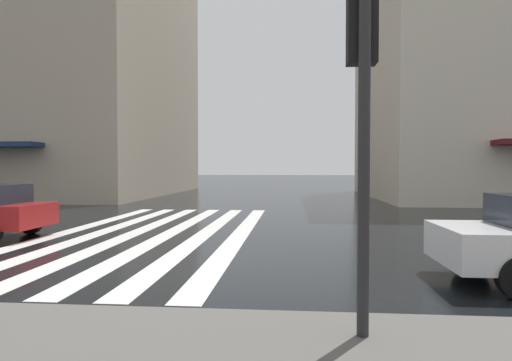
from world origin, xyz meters
TOP-DOWN VIEW (x-y plane):
  - ground_plane at (0.00, 0.00)m, footprint 220.00×220.00m
  - zebra_crossing at (4.00, 2.17)m, footprint 13.00×5.50m
  - haussmann_block_mid at (21.55, 19.41)m, footprint 19.32×25.10m
  - traffic_signal_post at (-3.58, -2.49)m, footprint 0.44×0.30m

SIDE VIEW (x-z plane):
  - ground_plane at x=0.00m, z-range 0.00..0.00m
  - zebra_crossing at x=4.00m, z-range 0.00..0.01m
  - traffic_signal_post at x=-3.58m, z-range 0.94..4.55m
  - haussmann_block_mid at x=21.55m, z-range -0.25..23.76m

